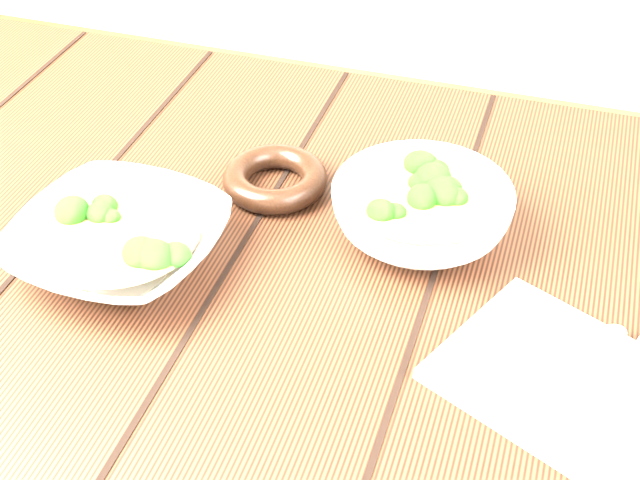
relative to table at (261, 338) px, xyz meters
The scene contains 7 objects.
table is the anchor object (origin of this frame).
soup_bowl_front 0.20m from the table, 157.96° to the right, with size 0.22×0.22×0.06m.
soup_bowl_back 0.23m from the table, 29.27° to the left, with size 0.23×0.23×0.07m.
trivet 0.18m from the table, 100.37° to the left, with size 0.12×0.12×0.03m, color black.
napkin 0.35m from the table, 14.35° to the right, with size 0.20×0.16×0.01m, color #C1B2A0.
spoon_left 0.36m from the table, ahead, with size 0.11×0.14×0.01m.
spoon_right 0.40m from the table, ahead, with size 0.12×0.13×0.01m.
Camera 1 is at (0.27, -0.64, 1.34)m, focal length 50.00 mm.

